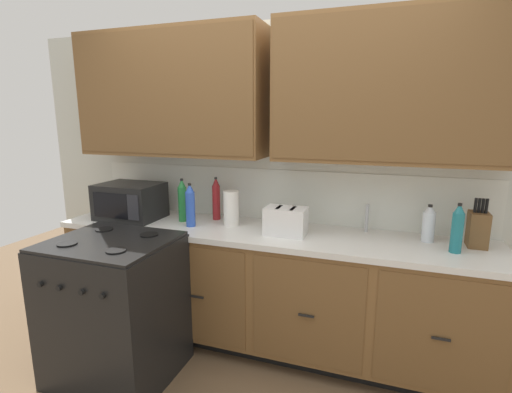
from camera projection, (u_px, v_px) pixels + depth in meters
The scene contains 14 objects.
ground_plane at pixel (250, 368), 2.61m from camera, with size 8.00×8.00×0.00m, color brown.
wall_unit at pixel (273, 127), 2.74m from camera, with size 4.28×0.40×2.38m.
counter_run at pixel (264, 288), 2.79m from camera, with size 3.11×0.64×0.90m.
stove_range at pixel (115, 308), 2.48m from camera, with size 0.76×0.68×0.95m.
microwave at pixel (130, 201), 3.01m from camera, with size 0.48×0.37×0.28m.
toaster at pixel (286, 221), 2.59m from camera, with size 0.28×0.18×0.19m.
knife_block at pixel (478, 229), 2.34m from camera, with size 0.11×0.14×0.31m.
sink_faucet at pixel (367, 218), 2.65m from camera, with size 0.02×0.02×0.20m, color #B2B5BA.
paper_towel_roll at pixel (231, 208), 2.82m from camera, with size 0.12×0.12×0.26m, color white.
bottle_clear at pixel (429, 224), 2.44m from camera, with size 0.08×0.08×0.25m.
bottle_blue at pixel (190, 205), 2.78m from camera, with size 0.07×0.07×0.32m.
bottle_teal at pixel (457, 229), 2.24m from camera, with size 0.07×0.07×0.30m.
bottle_green at pixel (182, 201), 2.91m from camera, with size 0.07×0.07×0.33m.
bottle_red at pixel (216, 199), 2.97m from camera, with size 0.06×0.06×0.34m.
Camera 1 is at (0.81, -2.17, 1.70)m, focal length 26.58 mm.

